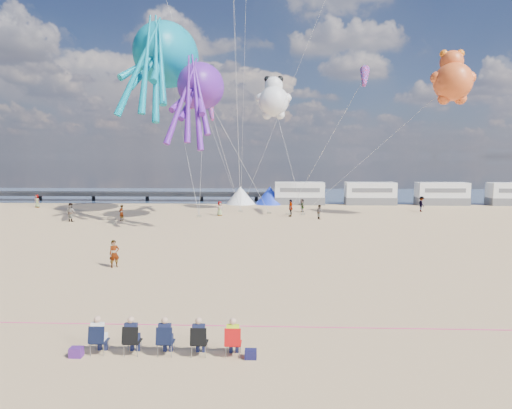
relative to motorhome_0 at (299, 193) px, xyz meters
name	(u,v)px	position (x,y,z in m)	size (l,w,h in m)	color
ground	(220,288)	(-6.00, -40.00, -1.50)	(120.00, 120.00, 0.00)	tan
water	(259,195)	(-6.00, 15.00, -1.48)	(120.00, 120.00, 0.00)	#3B5171
pier	(67,194)	(-34.00, 4.00, -0.50)	(60.00, 3.00, 0.50)	black
motorhome_0	(299,193)	(0.00, 0.00, 0.00)	(6.60, 2.50, 3.00)	silver
motorhome_1	(370,193)	(9.50, 0.00, 0.00)	(6.60, 2.50, 3.00)	silver
motorhome_2	(442,194)	(19.00, 0.00, 0.00)	(6.60, 2.50, 3.00)	silver
tent_white	(240,195)	(-8.00, 0.00, -0.30)	(4.00, 4.00, 2.40)	white
tent_blue	(270,195)	(-4.00, 0.00, -0.30)	(4.00, 4.00, 2.40)	#1933CC
spectator_row	(166,335)	(-6.85, -47.56, -0.85)	(6.10, 0.90, 1.30)	black
cooler_purple	(76,352)	(-9.70, -47.86, -1.34)	(0.40, 0.30, 0.32)	#491D6F
cooler_navy	(251,354)	(-4.08, -47.75, -1.35)	(0.38, 0.28, 0.30)	#15143F
rope_line	(204,325)	(-6.00, -45.00, -1.48)	(0.03, 0.03, 34.00)	#F2338C
standing_person	(114,254)	(-12.66, -35.98, -0.70)	(0.58, 0.38, 1.60)	tan
beachgoer_0	(220,209)	(-9.33, -12.49, -0.71)	(0.58, 0.38, 1.58)	#7F6659
beachgoer_1	(71,212)	(-23.61, -17.51, -0.57)	(0.91, 0.59, 1.85)	#7F6659
beachgoer_2	(422,204)	(13.87, -7.88, -0.59)	(0.88, 0.69, 1.81)	#7F6659
beachgoer_3	(291,208)	(-1.62, -12.86, -0.57)	(1.20, 0.69, 1.85)	#7F6659
beachgoer_4	(302,206)	(-0.14, -8.68, -0.75)	(0.88, 0.37, 1.50)	#7F6659
beachgoer_5	(121,213)	(-18.77, -16.74, -0.70)	(1.48, 0.47, 1.60)	#7F6659
beachgoer_6	(37,201)	(-33.49, -5.36, -0.68)	(0.60, 0.39, 1.63)	#7F6659
beachgoer_7	(320,212)	(1.31, -14.80, -0.75)	(0.73, 0.48, 1.50)	#7F6659
sandbag_a	(199,216)	(-11.37, -13.85, -1.39)	(0.50, 0.35, 0.22)	gray
sandbag_b	(269,213)	(-3.96, -10.59, -1.39)	(0.50, 0.35, 0.22)	gray
sandbag_c	(303,214)	(-0.17, -11.34, -1.39)	(0.50, 0.35, 0.22)	gray
sandbag_d	(288,214)	(-1.84, -11.30, -1.39)	(0.50, 0.35, 0.22)	gray
sandbag_e	(241,211)	(-7.28, -9.38, -1.39)	(0.50, 0.35, 0.22)	gray
kite_octopus_teal	(166,55)	(-14.75, -13.03, 15.51)	(4.98, 11.62, 13.28)	#07849C
kite_octopus_purple	(201,86)	(-10.43, -17.47, 11.62)	(4.07, 9.49, 10.84)	#5C1C9A
kite_panda	(274,101)	(-3.50, -9.70, 11.08)	(4.11, 3.86, 5.80)	silver
kite_teddy_orange	(453,82)	(14.10, -15.22, 12.23)	(4.54, 4.27, 6.41)	orange
windsock_left	(204,100)	(-10.75, -13.81, 10.82)	(1.10, 7.61, 7.61)	red
windsock_mid	(365,77)	(5.46, -15.39, 12.71)	(1.00, 5.34, 5.34)	red
windsock_right	(211,110)	(-10.25, -12.04, 9.89)	(0.90, 4.95, 4.95)	red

